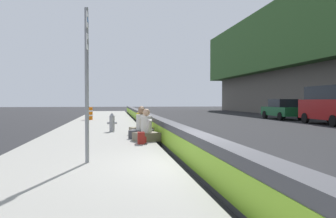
% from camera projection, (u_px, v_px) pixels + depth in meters
% --- Properties ---
extents(ground_plane, '(160.00, 160.00, 0.00)m').
position_uv_depth(ground_plane, '(199.00, 171.00, 7.68)').
color(ground_plane, '#232326').
rests_on(ground_plane, ground).
extents(sidewalk_strip, '(80.00, 4.40, 0.14)m').
position_uv_depth(sidewalk_strip, '(78.00, 172.00, 7.27)').
color(sidewalk_strip, gray).
rests_on(sidewalk_strip, ground_plane).
extents(jersey_barrier, '(76.00, 0.45, 0.85)m').
position_uv_depth(jersey_barrier, '(199.00, 152.00, 7.67)').
color(jersey_barrier, '#47474C').
rests_on(jersey_barrier, ground_plane).
extents(route_sign_post, '(0.44, 0.09, 3.60)m').
position_uv_depth(route_sign_post, '(87.00, 74.00, 7.90)').
color(route_sign_post, gray).
rests_on(route_sign_post, sidewalk_strip).
extents(fire_hydrant, '(0.26, 0.46, 0.88)m').
position_uv_depth(fire_hydrant, '(112.00, 122.00, 15.91)').
color(fire_hydrant, gray).
rests_on(fire_hydrant, sidewalk_strip).
extents(seated_person_foreground, '(0.94, 1.01, 1.15)m').
position_uv_depth(seated_person_foreground, '(146.00, 131.00, 12.17)').
color(seated_person_foreground, '#706651').
rests_on(seated_person_foreground, sidewalk_strip).
extents(seated_person_middle, '(0.95, 1.03, 1.18)m').
position_uv_depth(seated_person_middle, '(141.00, 129.00, 13.12)').
color(seated_person_middle, '#424247').
rests_on(seated_person_middle, sidewalk_strip).
extents(seated_person_rear, '(0.94, 1.04, 1.21)m').
position_uv_depth(seated_person_rear, '(141.00, 126.00, 14.27)').
color(seated_person_rear, '#706651').
rests_on(seated_person_rear, sidewalk_strip).
extents(backpack, '(0.32, 0.28, 0.40)m').
position_uv_depth(backpack, '(141.00, 138.00, 11.36)').
color(backpack, maroon).
rests_on(backpack, sidewalk_strip).
extents(construction_barrel, '(0.54, 0.54, 0.95)m').
position_uv_depth(construction_barrel, '(89.00, 113.00, 25.62)').
color(construction_barrel, orange).
rests_on(construction_barrel, sidewalk_strip).
extents(parked_car_third, '(5.16, 2.23, 2.56)m').
position_uv_depth(parked_car_third, '(332.00, 104.00, 22.17)').
color(parked_car_third, maroon).
rests_on(parked_car_third, ground_plane).
extents(parked_car_fourth, '(4.52, 2.00, 1.71)m').
position_uv_depth(parked_car_fourth, '(282.00, 109.00, 28.59)').
color(parked_car_fourth, '#145128').
rests_on(parked_car_fourth, ground_plane).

